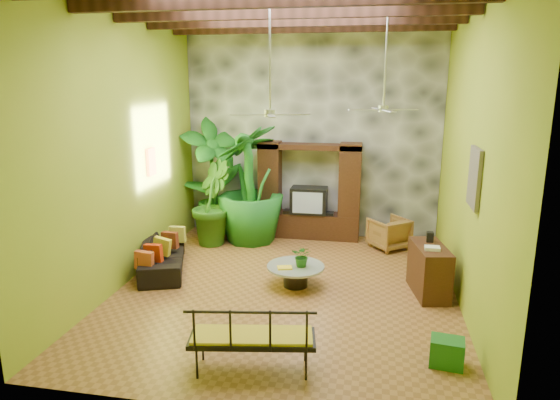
% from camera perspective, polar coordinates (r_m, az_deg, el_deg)
% --- Properties ---
extents(ground, '(7.00, 7.00, 0.00)m').
position_cam_1_polar(ground, '(9.24, 0.71, -10.15)').
color(ground, brown).
rests_on(ground, ground).
extents(back_wall, '(6.00, 0.02, 5.00)m').
position_cam_1_polar(back_wall, '(11.98, 3.67, 7.77)').
color(back_wall, '#89A625').
rests_on(back_wall, ground).
extents(left_wall, '(0.02, 7.00, 5.00)m').
position_cam_1_polar(left_wall, '(9.52, -17.42, 5.61)').
color(left_wall, '#89A625').
rests_on(left_wall, ground).
extents(right_wall, '(0.02, 7.00, 5.00)m').
position_cam_1_polar(right_wall, '(8.56, 21.02, 4.46)').
color(right_wall, '#89A625').
rests_on(right_wall, ground).
extents(stone_accent_wall, '(5.98, 0.10, 4.98)m').
position_cam_1_polar(stone_accent_wall, '(11.92, 3.63, 7.74)').
color(stone_accent_wall, '#3D4046').
rests_on(stone_accent_wall, ground).
extents(ceiling_beams, '(5.95, 5.36, 0.22)m').
position_cam_1_polar(ceiling_beams, '(8.51, 0.81, 20.73)').
color(ceiling_beams, '#331910').
rests_on(ceiling_beams, ceiling).
extents(entertainment_center, '(2.40, 0.55, 2.30)m').
position_cam_1_polar(entertainment_center, '(11.88, 3.34, 0.21)').
color(entertainment_center, black).
rests_on(entertainment_center, ground).
extents(ceiling_fan_front, '(1.28, 1.28, 1.86)m').
position_cam_1_polar(ceiling_fan_front, '(8.10, -1.14, 11.31)').
color(ceiling_fan_front, '#B7B6BB').
rests_on(ceiling_fan_front, ceiling).
extents(ceiling_fan_back, '(1.28, 1.28, 1.86)m').
position_cam_1_polar(ceiling_fan_back, '(9.53, 11.78, 11.41)').
color(ceiling_fan_back, '#B7B6BB').
rests_on(ceiling_fan_back, ceiling).
extents(wall_art_mask, '(0.06, 0.32, 0.55)m').
position_cam_1_polar(wall_art_mask, '(10.44, -14.52, 4.25)').
color(wall_art_mask, orange).
rests_on(wall_art_mask, left_wall).
extents(wall_art_painting, '(0.06, 0.70, 0.90)m').
position_cam_1_polar(wall_art_painting, '(8.00, 21.35, 2.38)').
color(wall_art_painting, '#246286').
rests_on(wall_art_painting, right_wall).
extents(sofa, '(1.42, 2.16, 0.59)m').
position_cam_1_polar(sofa, '(10.28, -13.26, -6.25)').
color(sofa, black).
rests_on(sofa, ground).
extents(wicker_armchair, '(1.06, 1.07, 0.70)m').
position_cam_1_polar(wicker_armchair, '(11.52, 12.34, -3.71)').
color(wicker_armchair, olive).
rests_on(wicker_armchair, ground).
extents(tall_plant_a, '(1.80, 1.73, 2.84)m').
position_cam_1_polar(tall_plant_a, '(12.13, -7.62, 2.58)').
color(tall_plant_a, '#1B671B').
rests_on(tall_plant_a, ground).
extents(tall_plant_b, '(1.11, 1.26, 1.94)m').
position_cam_1_polar(tall_plant_b, '(11.54, -7.92, -0.29)').
color(tall_plant_b, '#295F19').
rests_on(tall_plant_b, ground).
extents(tall_plant_c, '(1.98, 1.98, 2.74)m').
position_cam_1_polar(tall_plant_c, '(11.50, -3.41, 1.83)').
color(tall_plant_c, '#1C6B20').
rests_on(tall_plant_c, ground).
extents(coffee_table, '(1.06, 1.06, 0.40)m').
position_cam_1_polar(coffee_table, '(9.29, 1.79, -8.32)').
color(coffee_table, black).
rests_on(coffee_table, ground).
extents(centerpiece_plant, '(0.41, 0.36, 0.41)m').
position_cam_1_polar(centerpiece_plant, '(9.13, 2.57, -6.40)').
color(centerpiece_plant, '#1D5616').
rests_on(centerpiece_plant, coffee_table).
extents(yellow_tray, '(0.30, 0.25, 0.03)m').
position_cam_1_polar(yellow_tray, '(9.10, 0.54, -7.74)').
color(yellow_tray, yellow).
rests_on(yellow_tray, coffee_table).
extents(iron_bench, '(1.71, 0.85, 0.57)m').
position_cam_1_polar(iron_bench, '(6.64, -3.34, -15.24)').
color(iron_bench, black).
rests_on(iron_bench, ground).
extents(side_console, '(0.70, 1.19, 0.89)m').
position_cam_1_polar(side_console, '(9.28, 16.68, -7.68)').
color(side_console, '#391C12').
rests_on(side_console, ground).
extents(green_bin, '(0.48, 0.38, 0.38)m').
position_cam_1_polar(green_bin, '(7.31, 18.52, -16.17)').
color(green_bin, '#1E7027').
rests_on(green_bin, ground).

